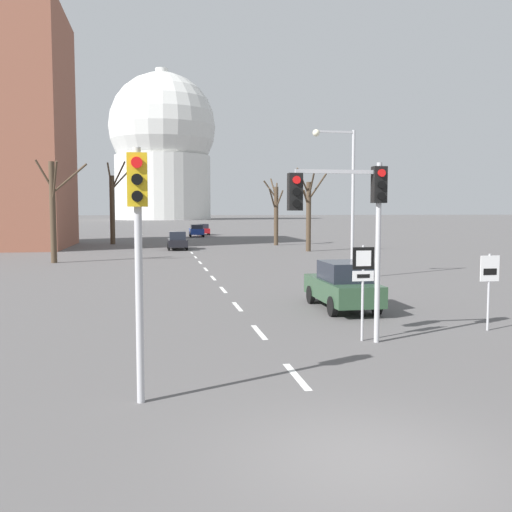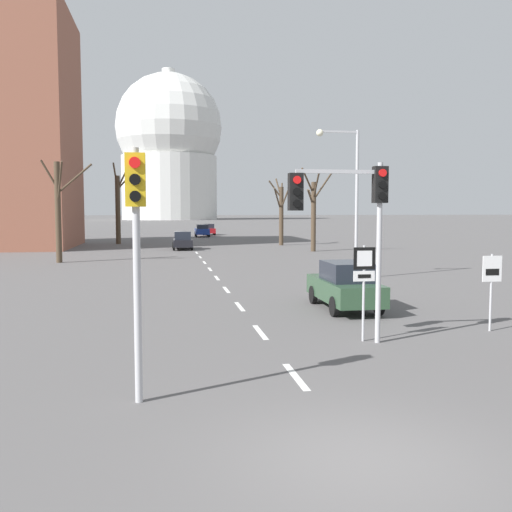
% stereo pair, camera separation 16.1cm
% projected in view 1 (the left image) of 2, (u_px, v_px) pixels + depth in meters
% --- Properties ---
extents(ground_plane, '(800.00, 800.00, 0.00)m').
position_uv_depth(ground_plane, '(368.00, 461.00, 8.11)').
color(ground_plane, '#565454').
extents(lane_stripe_0, '(0.16, 2.00, 0.01)m').
position_uv_depth(lane_stripe_0, '(297.00, 376.00, 12.21)').
color(lane_stripe_0, silver).
rests_on(lane_stripe_0, ground_plane).
extents(lane_stripe_1, '(0.16, 2.00, 0.01)m').
position_uv_depth(lane_stripe_1, '(259.00, 332.00, 16.63)').
color(lane_stripe_1, silver).
rests_on(lane_stripe_1, ground_plane).
extents(lane_stripe_2, '(0.16, 2.00, 0.01)m').
position_uv_depth(lane_stripe_2, '(237.00, 306.00, 21.05)').
color(lane_stripe_2, silver).
rests_on(lane_stripe_2, ground_plane).
extents(lane_stripe_3, '(0.16, 2.00, 0.01)m').
position_uv_depth(lane_stripe_3, '(223.00, 290.00, 25.47)').
color(lane_stripe_3, silver).
rests_on(lane_stripe_3, ground_plane).
extents(lane_stripe_4, '(0.16, 2.00, 0.01)m').
position_uv_depth(lane_stripe_4, '(213.00, 278.00, 29.88)').
color(lane_stripe_4, silver).
rests_on(lane_stripe_4, ground_plane).
extents(lane_stripe_5, '(0.16, 2.00, 0.01)m').
position_uv_depth(lane_stripe_5, '(206.00, 269.00, 34.30)').
color(lane_stripe_5, silver).
rests_on(lane_stripe_5, ground_plane).
extents(lane_stripe_6, '(0.16, 2.00, 0.01)m').
position_uv_depth(lane_stripe_6, '(200.00, 263.00, 38.72)').
color(lane_stripe_6, silver).
rests_on(lane_stripe_6, ground_plane).
extents(lane_stripe_7, '(0.16, 2.00, 0.01)m').
position_uv_depth(lane_stripe_7, '(196.00, 257.00, 43.14)').
color(lane_stripe_7, silver).
rests_on(lane_stripe_7, ground_plane).
extents(lane_stripe_8, '(0.16, 2.00, 0.01)m').
position_uv_depth(lane_stripe_8, '(192.00, 253.00, 47.56)').
color(lane_stripe_8, silver).
rests_on(lane_stripe_8, ground_plane).
extents(traffic_signal_near_right, '(2.64, 0.34, 4.81)m').
position_uv_depth(traffic_signal_near_right, '(350.00, 206.00, 14.94)').
color(traffic_signal_near_right, '#B2B2B7').
rests_on(traffic_signal_near_right, ground_plane).
extents(traffic_signal_near_left, '(0.36, 0.34, 4.68)m').
position_uv_depth(traffic_signal_near_left, '(138.00, 226.00, 10.30)').
color(traffic_signal_near_left, '#B2B2B7').
rests_on(traffic_signal_near_left, ground_plane).
extents(route_sign_post, '(0.60, 0.08, 2.61)m').
position_uv_depth(route_sign_post, '(363.00, 276.00, 15.39)').
color(route_sign_post, '#B2B2B7').
rests_on(route_sign_post, ground_plane).
extents(speed_limit_sign, '(0.60, 0.08, 2.28)m').
position_uv_depth(speed_limit_sign, '(489.00, 279.00, 16.76)').
color(speed_limit_sign, '#B2B2B7').
rests_on(speed_limit_sign, ground_plane).
extents(street_lamp_right, '(2.24, 0.36, 7.62)m').
position_uv_depth(street_lamp_right, '(345.00, 187.00, 29.16)').
color(street_lamp_right, '#B2B2B7').
rests_on(street_lamp_right, ground_plane).
extents(sedan_near_left, '(1.75, 4.36, 1.72)m').
position_uv_depth(sedan_near_left, '(342.00, 285.00, 20.46)').
color(sedan_near_left, '#2D4C33').
rests_on(sedan_near_left, ground_plane).
extents(sedan_near_right, '(1.76, 4.49, 1.65)m').
position_uv_depth(sedan_near_right, '(177.00, 241.00, 51.51)').
color(sedan_near_right, black).
rests_on(sedan_near_right, ground_plane).
extents(sedan_mid_centre, '(1.86, 3.87, 1.65)m').
position_uv_depth(sedan_mid_centre, '(197.00, 231.00, 75.83)').
color(sedan_mid_centre, navy).
rests_on(sedan_mid_centre, ground_plane).
extents(sedan_far_left, '(1.81, 4.06, 1.60)m').
position_uv_depth(sedan_far_left, '(203.00, 229.00, 81.46)').
color(sedan_far_left, maroon).
rests_on(sedan_far_left, ground_plane).
extents(bare_tree_left_near, '(2.54, 2.58, 8.66)m').
position_uv_depth(bare_tree_left_near, '(113.00, 205.00, 59.52)').
color(bare_tree_left_near, '#473828').
rests_on(bare_tree_left_near, ground_plane).
extents(bare_tree_right_near, '(2.86, 3.26, 7.10)m').
position_uv_depth(bare_tree_right_near, '(309.00, 211.00, 48.94)').
color(bare_tree_right_near, '#473828').
rests_on(bare_tree_right_near, ground_plane).
extents(bare_tree_left_far, '(3.40, 1.86, 6.91)m').
position_uv_depth(bare_tree_left_far, '(53.00, 208.00, 38.18)').
color(bare_tree_left_far, '#473828').
rests_on(bare_tree_left_far, ground_plane).
extents(bare_tree_right_far, '(1.97, 3.48, 6.82)m').
position_uv_depth(bare_tree_right_far, '(276.00, 212.00, 57.62)').
color(bare_tree_right_far, '#473828').
rests_on(bare_tree_right_far, ground_plane).
extents(capitol_dome, '(39.65, 39.65, 56.01)m').
position_uv_depth(capitol_dome, '(163.00, 147.00, 213.77)').
color(capitol_dome, silver).
rests_on(capitol_dome, ground_plane).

